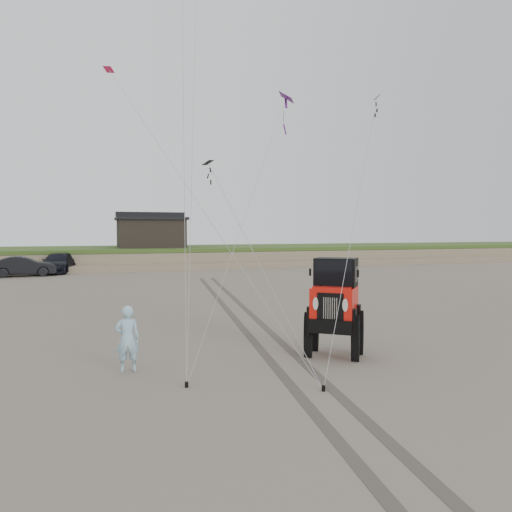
{
  "coord_description": "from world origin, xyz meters",
  "views": [
    {
      "loc": [
        -3.9,
        -11.23,
        3.39
      ],
      "look_at": [
        0.97,
        3.0,
        2.6
      ],
      "focal_mm": 35.0,
      "sensor_mm": 36.0,
      "label": 1
    }
  ],
  "objects_px": {
    "cabin": "(151,231)",
    "truck_c": "(58,263)",
    "jeep": "(334,317)",
    "man": "(127,339)",
    "truck_b": "(24,266)"
  },
  "relations": [
    {
      "from": "truck_b",
      "to": "man",
      "type": "bearing_deg",
      "value": -175.46
    },
    {
      "from": "cabin",
      "to": "truck_c",
      "type": "height_order",
      "value": "cabin"
    },
    {
      "from": "truck_c",
      "to": "jeep",
      "type": "bearing_deg",
      "value": -62.59
    },
    {
      "from": "truck_c",
      "to": "man",
      "type": "distance_m",
      "value": 30.35
    },
    {
      "from": "cabin",
      "to": "truck_c",
      "type": "distance_m",
      "value": 10.21
    },
    {
      "from": "truck_c",
      "to": "man",
      "type": "xyz_separation_m",
      "value": [
        2.97,
        -30.21,
        0.03
      ]
    },
    {
      "from": "truck_b",
      "to": "cabin",
      "type": "bearing_deg",
      "value": -56.58
    },
    {
      "from": "truck_b",
      "to": "jeep",
      "type": "bearing_deg",
      "value": -165.45
    },
    {
      "from": "truck_b",
      "to": "jeep",
      "type": "distance_m",
      "value": 29.91
    },
    {
      "from": "cabin",
      "to": "truck_c",
      "type": "xyz_separation_m",
      "value": [
        -7.96,
        -5.9,
        -2.47
      ]
    },
    {
      "from": "cabin",
      "to": "jeep",
      "type": "xyz_separation_m",
      "value": [
        0.36,
        -36.42,
        -2.18
      ]
    },
    {
      "from": "truck_b",
      "to": "truck_c",
      "type": "bearing_deg",
      "value": -47.66
    },
    {
      "from": "man",
      "to": "cabin",
      "type": "bearing_deg",
      "value": -93.55
    },
    {
      "from": "cabin",
      "to": "man",
      "type": "relative_size",
      "value": 4.02
    },
    {
      "from": "jeep",
      "to": "man",
      "type": "height_order",
      "value": "jeep"
    }
  ]
}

